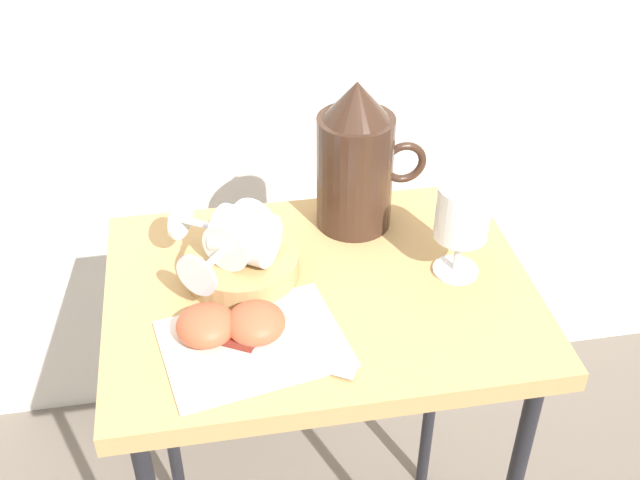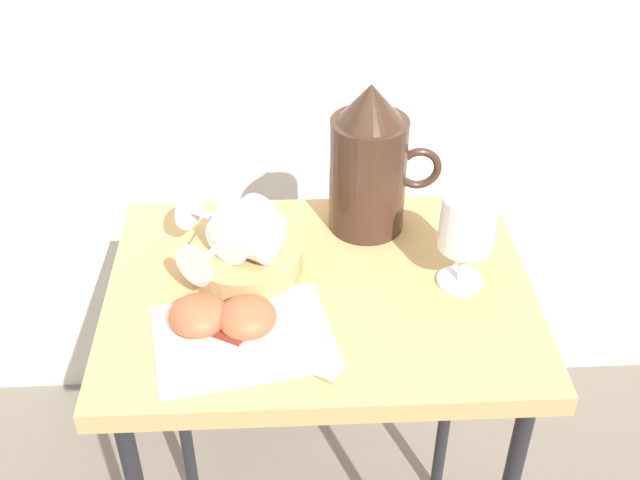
{
  "view_description": "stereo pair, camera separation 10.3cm",
  "coord_description": "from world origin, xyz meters",
  "px_view_note": "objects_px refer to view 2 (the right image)",
  "views": [
    {
      "loc": [
        -0.14,
        -0.81,
        1.42
      ],
      "look_at": [
        0.0,
        0.0,
        0.81
      ],
      "focal_mm": 43.91,
      "sensor_mm": 36.0,
      "label": 1
    },
    {
      "loc": [
        -0.04,
        -0.83,
        1.42
      ],
      "look_at": [
        0.0,
        0.0,
        0.81
      ],
      "focal_mm": 43.91,
      "sensor_mm": 36.0,
      "label": 2
    }
  ],
  "objects_px": {
    "table": "(320,328)",
    "wine_glass_tipped_near": "(245,229)",
    "basket_tray": "(246,259)",
    "wine_glass_tipped_far": "(241,231)",
    "wine_glass_upright": "(467,229)",
    "knife": "(236,339)",
    "pitcher": "(369,171)",
    "apple_half_left": "(199,315)",
    "apple_half_right": "(247,317)"
  },
  "relations": [
    {
      "from": "table",
      "to": "wine_glass_tipped_near",
      "type": "height_order",
      "value": "wine_glass_tipped_near"
    },
    {
      "from": "table",
      "to": "wine_glass_tipped_near",
      "type": "relative_size",
      "value": 4.7
    },
    {
      "from": "basket_tray",
      "to": "table",
      "type": "bearing_deg",
      "value": -23.05
    },
    {
      "from": "wine_glass_tipped_near",
      "to": "wine_glass_tipped_far",
      "type": "distance_m",
      "value": 0.01
    },
    {
      "from": "wine_glass_upright",
      "to": "knife",
      "type": "bearing_deg",
      "value": -161.14
    },
    {
      "from": "table",
      "to": "pitcher",
      "type": "bearing_deg",
      "value": 61.66
    },
    {
      "from": "pitcher",
      "to": "table",
      "type": "bearing_deg",
      "value": -118.34
    },
    {
      "from": "apple_half_left",
      "to": "knife",
      "type": "distance_m",
      "value": 0.06
    },
    {
      "from": "wine_glass_upright",
      "to": "knife",
      "type": "xyz_separation_m",
      "value": [
        -0.3,
        -0.1,
        -0.08
      ]
    },
    {
      "from": "basket_tray",
      "to": "pitcher",
      "type": "height_order",
      "value": "pitcher"
    },
    {
      "from": "wine_glass_tipped_near",
      "to": "apple_half_right",
      "type": "distance_m",
      "value": 0.13
    },
    {
      "from": "wine_glass_upright",
      "to": "apple_half_left",
      "type": "height_order",
      "value": "wine_glass_upright"
    },
    {
      "from": "table",
      "to": "knife",
      "type": "height_order",
      "value": "knife"
    },
    {
      "from": "pitcher",
      "to": "apple_half_right",
      "type": "xyz_separation_m",
      "value": [
        -0.17,
        -0.23,
        -0.07
      ]
    },
    {
      "from": "wine_glass_upright",
      "to": "knife",
      "type": "relative_size",
      "value": 0.72
    },
    {
      "from": "pitcher",
      "to": "knife",
      "type": "relative_size",
      "value": 1.19
    },
    {
      "from": "wine_glass_upright",
      "to": "wine_glass_tipped_far",
      "type": "bearing_deg",
      "value": 171.97
    },
    {
      "from": "pitcher",
      "to": "wine_glass_tipped_near",
      "type": "distance_m",
      "value": 0.21
    },
    {
      "from": "apple_half_left",
      "to": "apple_half_right",
      "type": "relative_size",
      "value": 1.0
    },
    {
      "from": "wine_glass_tipped_near",
      "to": "apple_half_right",
      "type": "bearing_deg",
      "value": -88.61
    },
    {
      "from": "apple_half_left",
      "to": "wine_glass_tipped_far",
      "type": "bearing_deg",
      "value": 65.78
    },
    {
      "from": "wine_glass_tipped_near",
      "to": "apple_half_right",
      "type": "relative_size",
      "value": 2.05
    },
    {
      "from": "basket_tray",
      "to": "knife",
      "type": "distance_m",
      "value": 0.15
    },
    {
      "from": "apple_half_left",
      "to": "knife",
      "type": "relative_size",
      "value": 0.39
    },
    {
      "from": "wine_glass_upright",
      "to": "apple_half_left",
      "type": "xyz_separation_m",
      "value": [
        -0.35,
        -0.08,
        -0.07
      ]
    },
    {
      "from": "table",
      "to": "apple_half_right",
      "type": "bearing_deg",
      "value": -138.82
    },
    {
      "from": "wine_glass_tipped_near",
      "to": "pitcher",
      "type": "bearing_deg",
      "value": 30.35
    },
    {
      "from": "apple_half_right",
      "to": "table",
      "type": "bearing_deg",
      "value": 41.18
    },
    {
      "from": "table",
      "to": "wine_glass_tipped_far",
      "type": "bearing_deg",
      "value": 159.55
    },
    {
      "from": "basket_tray",
      "to": "wine_glass_upright",
      "type": "relative_size",
      "value": 1.13
    },
    {
      "from": "apple_half_right",
      "to": "apple_half_left",
      "type": "bearing_deg",
      "value": 174.46
    },
    {
      "from": "basket_tray",
      "to": "knife",
      "type": "relative_size",
      "value": 0.81
    },
    {
      "from": "basket_tray",
      "to": "pitcher",
      "type": "bearing_deg",
      "value": 29.26
    },
    {
      "from": "basket_tray",
      "to": "wine_glass_tipped_near",
      "type": "bearing_deg",
      "value": -48.45
    },
    {
      "from": "wine_glass_upright",
      "to": "pitcher",
      "type": "bearing_deg",
      "value": 128.14
    },
    {
      "from": "knife",
      "to": "apple_half_right",
      "type": "bearing_deg",
      "value": 57.87
    },
    {
      "from": "knife",
      "to": "table",
      "type": "bearing_deg",
      "value": 44.01
    },
    {
      "from": "wine_glass_upright",
      "to": "apple_half_left",
      "type": "bearing_deg",
      "value": -167.88
    },
    {
      "from": "wine_glass_tipped_near",
      "to": "basket_tray",
      "type": "bearing_deg",
      "value": 131.55
    },
    {
      "from": "basket_tray",
      "to": "apple_half_left",
      "type": "height_order",
      "value": "apple_half_left"
    },
    {
      "from": "pitcher",
      "to": "wine_glass_tipped_near",
      "type": "bearing_deg",
      "value": -149.65
    },
    {
      "from": "table",
      "to": "knife",
      "type": "xyz_separation_m",
      "value": [
        -0.11,
        -0.11,
        0.09
      ]
    },
    {
      "from": "apple_half_right",
      "to": "wine_glass_tipped_far",
      "type": "bearing_deg",
      "value": 94.01
    },
    {
      "from": "wine_glass_upright",
      "to": "apple_half_right",
      "type": "relative_size",
      "value": 1.86
    },
    {
      "from": "basket_tray",
      "to": "apple_half_left",
      "type": "distance_m",
      "value": 0.13
    },
    {
      "from": "wine_glass_tipped_far",
      "to": "knife",
      "type": "relative_size",
      "value": 0.77
    },
    {
      "from": "wine_glass_tipped_near",
      "to": "apple_half_left",
      "type": "distance_m",
      "value": 0.14
    },
    {
      "from": "apple_half_left",
      "to": "apple_half_right",
      "type": "xyz_separation_m",
      "value": [
        0.06,
        -0.01,
        0.0
      ]
    },
    {
      "from": "pitcher",
      "to": "wine_glass_tipped_far",
      "type": "bearing_deg",
      "value": -150.12
    },
    {
      "from": "wine_glass_upright",
      "to": "knife",
      "type": "height_order",
      "value": "wine_glass_upright"
    }
  ]
}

